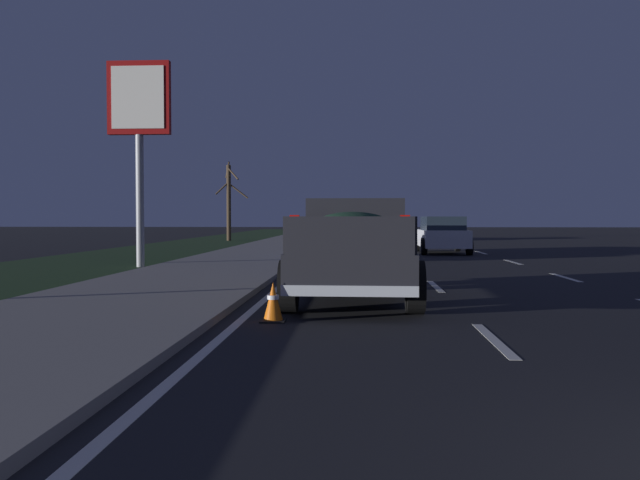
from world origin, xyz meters
TOP-DOWN VIEW (x-y plane):
  - ground at (27.00, 0.00)m, footprint 144.00×144.00m
  - sidewalk_shoulder at (27.00, 7.45)m, footprint 108.00×4.00m
  - grass_verge at (27.00, 12.45)m, footprint 108.00×6.00m
  - lane_markings at (30.39, 3.03)m, footprint 108.00×7.04m
  - pickup_truck at (9.53, 3.50)m, footprint 5.46×2.36m
  - sedan_white at (25.70, -0.04)m, footprint 4.42×2.06m
  - sedan_blue at (21.61, 3.47)m, footprint 4.41×2.04m
  - sedan_silver at (40.45, 3.41)m, footprint 4.40×2.03m
  - gas_price_sign at (17.19, 10.06)m, footprint 0.27×1.90m
  - bare_tree_far at (39.90, 11.76)m, footprint 1.88×2.07m
  - traffic_cone_near at (6.72, 4.66)m, footprint 0.36×0.36m

SIDE VIEW (x-z plane):
  - ground at x=27.00m, z-range 0.00..0.00m
  - grass_verge at x=27.00m, z-range 0.00..0.01m
  - lane_markings at x=30.39m, z-range 0.00..0.01m
  - sidewalk_shoulder at x=27.00m, z-range 0.00..0.12m
  - traffic_cone_near at x=6.72m, z-range -0.01..0.57m
  - sedan_white at x=25.70m, z-range 0.01..1.55m
  - sedan_blue at x=21.61m, z-range 0.01..1.55m
  - sedan_silver at x=40.45m, z-range 0.01..1.55m
  - pickup_truck at x=9.53m, z-range 0.05..1.92m
  - bare_tree_far at x=39.90m, z-range 0.06..5.13m
  - gas_price_sign at x=17.19m, z-range 1.52..7.73m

